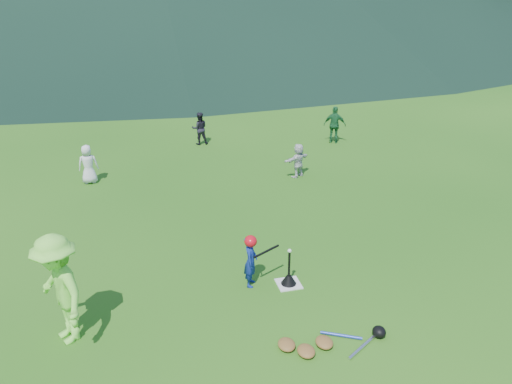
% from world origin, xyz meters
% --- Properties ---
extents(ground, '(120.00, 120.00, 0.00)m').
position_xyz_m(ground, '(0.00, 0.00, 0.00)').
color(ground, '#205814').
rests_on(ground, ground).
extents(home_plate, '(0.45, 0.45, 0.02)m').
position_xyz_m(home_plate, '(0.00, 0.00, 0.01)').
color(home_plate, silver).
rests_on(home_plate, ground).
extents(baseball, '(0.08, 0.08, 0.08)m').
position_xyz_m(baseball, '(0.00, 0.00, 0.74)').
color(baseball, white).
rests_on(baseball, batting_tee).
extents(batter_child, '(0.37, 0.44, 1.02)m').
position_xyz_m(batter_child, '(-0.71, 0.18, 0.51)').
color(batter_child, navy).
rests_on(batter_child, ground).
extents(adult_coach, '(1.18, 1.40, 1.88)m').
position_xyz_m(adult_coach, '(-3.98, -0.59, 0.94)').
color(adult_coach, '#88F848').
rests_on(adult_coach, ground).
extents(fielder_a, '(0.56, 0.37, 1.13)m').
position_xyz_m(fielder_a, '(-3.92, 6.41, 0.56)').
color(fielder_a, silver).
rests_on(fielder_a, ground).
extents(fielder_b, '(0.57, 0.45, 1.15)m').
position_xyz_m(fielder_b, '(-0.30, 9.26, 0.58)').
color(fielder_b, black).
rests_on(fielder_b, ground).
extents(fielder_c, '(0.84, 0.64, 1.32)m').
position_xyz_m(fielder_c, '(4.37, 8.22, 0.66)').
color(fielder_c, '#1D6232').
rests_on(fielder_c, ground).
extents(fielder_d, '(0.97, 0.71, 1.01)m').
position_xyz_m(fielder_d, '(2.03, 5.37, 0.51)').
color(fielder_d, silver).
rests_on(fielder_d, ground).
extents(batting_tee, '(0.30, 0.30, 0.68)m').
position_xyz_m(batting_tee, '(0.00, 0.00, 0.13)').
color(batting_tee, black).
rests_on(batting_tee, home_plate).
extents(batter_gear, '(0.71, 0.32, 0.38)m').
position_xyz_m(batter_gear, '(-0.68, 0.18, 0.92)').
color(batter_gear, red).
rests_on(batter_gear, ground).
extents(equipment_pile, '(1.80, 0.75, 0.19)m').
position_xyz_m(equipment_pile, '(0.01, -1.82, 0.07)').
color(equipment_pile, olive).
rests_on(equipment_pile, ground).
extents(outfield_fence, '(70.07, 0.08, 1.33)m').
position_xyz_m(outfield_fence, '(0.00, 28.00, 0.70)').
color(outfield_fence, gray).
rests_on(outfield_fence, ground).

